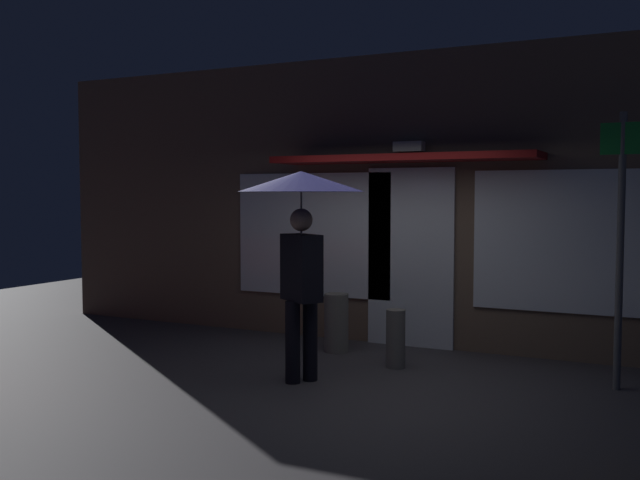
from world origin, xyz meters
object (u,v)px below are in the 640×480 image
Objects in this scene: person_with_umbrella at (301,211)px; street_sign_post at (620,235)px; sidewalk_bollard_2 at (336,323)px; sidewalk_bollard at (396,338)px.

street_sign_post is at bearing 53.97° from person_with_umbrella.
sidewalk_bollard is at bearing -24.89° from sidewalk_bollard_2.
person_with_umbrella is 3.33× the size of sidewalk_bollard.
person_with_umbrella is 1.82m from sidewalk_bollard.
person_with_umbrella is at bearing -159.19° from street_sign_post.
street_sign_post is 3.81× the size of sidewalk_bollard_2.
street_sign_post is (2.86, 1.09, -0.22)m from person_with_umbrella.
sidewalk_bollard_2 is (-0.27, 1.40, -1.36)m from person_with_umbrella.
person_with_umbrella is at bearing -79.15° from sidewalk_bollard_2.
sidewalk_bollard is 1.00m from sidewalk_bollard_2.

